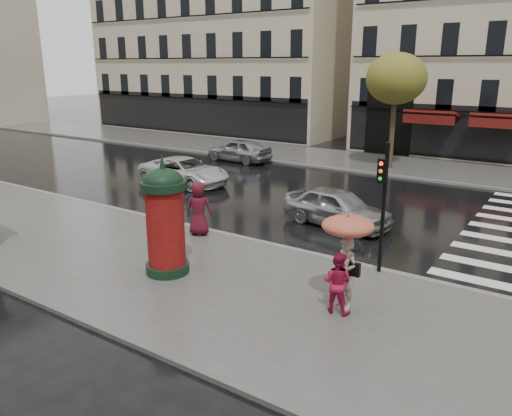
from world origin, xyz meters
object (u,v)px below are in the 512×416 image
Objects in this scene: woman_umbrella at (347,247)px; traffic_light at (383,196)px; woman_red at (337,282)px; car_white at (184,171)px; morris_column at (165,217)px; car_far_silver at (239,150)px; man_burgundy at (199,209)px; car_silver at (337,207)px.

traffic_light is (-0.09, 2.56, 0.70)m from woman_umbrella.
woman_red is 15.11m from car_white.
woman_umbrella is 15.00m from car_white.
morris_column reaches higher than woman_red.
morris_column is at bearing 1.83° from woman_red.
woman_umbrella reaches higher than car_far_silver.
car_white is (-7.39, 8.99, -1.10)m from morris_column.
car_far_silver is (-7.33, 12.58, -0.33)m from man_burgundy.
car_far_silver is at bearing -87.56° from man_burgundy.
woman_red is at bearing 44.47° from car_far_silver.
man_burgundy is 0.44× the size of car_far_silver.
morris_column is at bearing 31.16° from car_far_silver.
woman_red is at bearing -99.22° from woman_umbrella.
woman_red is at bearing -147.09° from car_silver.
car_far_silver is (-10.81, 8.57, 0.01)m from car_silver.
morris_column is at bearing 171.80° from car_silver.
traffic_light is 18.56m from car_far_silver.
morris_column reaches higher than man_burgundy.
woman_red is at bearing 130.67° from man_burgundy.
car_silver is (-3.07, 6.58, -0.16)m from woman_red.
car_silver is at bearing 73.86° from morris_column.
car_far_silver is at bearing 133.24° from woman_umbrella.
car_silver is (2.06, 7.11, -1.06)m from morris_column.
woman_umbrella is at bearing -145.49° from car_silver.
car_silver is (-3.12, 6.24, -1.00)m from woman_umbrella.
traffic_light reaches higher than car_silver.
car_far_silver is (-13.84, 12.25, -1.69)m from traffic_light.
traffic_light is at bearing 50.49° from car_far_silver.
car_silver is 9.63m from car_white.
morris_column is 0.82× the size of car_silver.
traffic_light is at bearing 91.92° from woman_umbrella.
car_silver is at bearing -158.74° from man_burgundy.
woman_red is 0.36× the size of car_silver.
car_far_silver is at bearing -51.57° from woman_red.
morris_column reaches higher than car_silver.
car_silver is at bearing 116.58° from woman_umbrella.
morris_column is 0.81× the size of car_far_silver.
woman_umbrella reaches higher than man_burgundy.
car_white is at bearing -72.40° from man_burgundy.
car_white is (-5.97, 5.89, -0.38)m from man_burgundy.
woman_umbrella is at bearing -103.26° from woman_red.
car_white is (-12.48, 5.56, -1.73)m from traffic_light.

